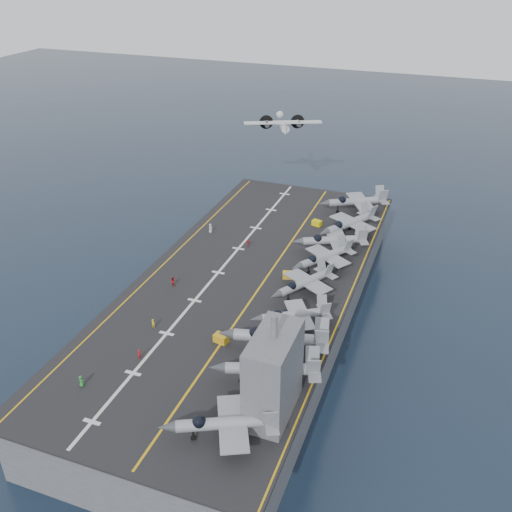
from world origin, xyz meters
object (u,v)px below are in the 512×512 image
(fighter_jet_0, at_px, (226,422))
(transport_plane, at_px, (283,127))
(island_superstructure, at_px, (273,366))
(tow_cart_a, at_px, (221,338))

(fighter_jet_0, height_order, transport_plane, transport_plane)
(island_superstructure, xyz_separation_m, transport_plane, (-27.10, 86.42, 3.97))
(island_superstructure, distance_m, fighter_jet_0, 8.93)
(island_superstructure, bearing_deg, fighter_jet_0, -121.45)
(island_superstructure, bearing_deg, transport_plane, 107.41)
(island_superstructure, xyz_separation_m, fighter_jet_0, (-3.87, -6.33, -4.96))
(island_superstructure, relative_size, transport_plane, 0.62)
(island_superstructure, bearing_deg, tow_cart_a, 137.69)
(tow_cart_a, relative_size, transport_plane, 0.10)
(fighter_jet_0, bearing_deg, island_superstructure, 58.55)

